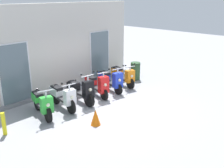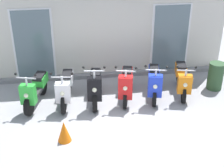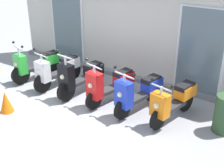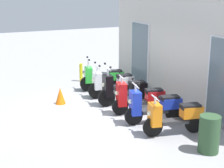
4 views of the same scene
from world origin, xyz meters
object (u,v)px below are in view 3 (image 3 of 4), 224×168
Objects in this scene: scooter_white at (58,70)px; scooter_red at (110,84)px; traffic_cone at (6,102)px; scooter_black at (81,77)px; scooter_blue at (138,92)px; scooter_green at (37,64)px; scooter_orange at (173,101)px.

scooter_red reaches higher than scooter_white.
scooter_white is 1.76m from traffic_cone.
scooter_black reaches higher than scooter_blue.
scooter_green is 3.09× the size of traffic_cone.
traffic_cone is (-0.07, -1.74, -0.22)m from scooter_white.
scooter_red is 0.99× the size of scooter_blue.
scooter_white is 3.36m from scooter_orange.
scooter_orange reaches higher than traffic_cone.
traffic_cone is at bearing -152.12° from scooter_orange.
scooter_blue is (0.81, 0.00, 0.00)m from scooter_red.
scooter_green is at bearing -179.62° from scooter_orange.
scooter_red is at bearing -177.94° from scooter_orange.
scooter_red is at bearing 1.88° from scooter_black.
scooter_blue is 1.02× the size of scooter_orange.
scooter_black reaches higher than scooter_white.
scooter_orange is at bearing 1.15° from scooter_white.
traffic_cone is (-2.57, -1.75, -0.22)m from scooter_blue.
scooter_blue reaches higher than traffic_cone.
scooter_green is 1.95m from traffic_cone.
scooter_blue is (1.69, 0.03, 0.01)m from scooter_black.
scooter_black is at bearing -178.12° from scooter_red.
scooter_green is 1.02× the size of scooter_red.
scooter_green reaches higher than scooter_orange.
scooter_blue reaches higher than scooter_white.
scooter_black reaches higher than traffic_cone.
scooter_white is at bearing -178.85° from scooter_orange.
scooter_blue is 3.06× the size of traffic_cone.
scooter_red is 2.50m from traffic_cone.
scooter_green is at bearing 177.23° from scooter_white.
scooter_white is at bearing -179.73° from scooter_red.
traffic_cone is at bearing -66.93° from scooter_green.
scooter_green is at bearing 177.88° from scooter_black.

